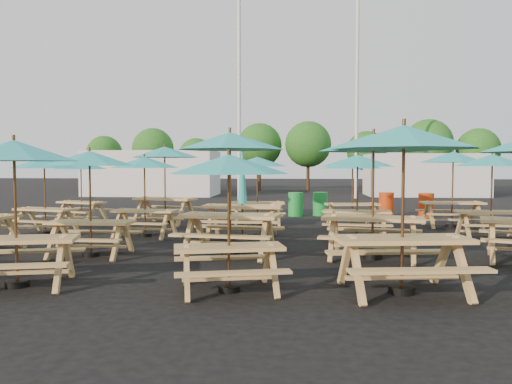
# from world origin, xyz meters

# --- Properties ---
(ground) EXTENTS (120.00, 120.00, 0.00)m
(ground) POSITION_xyz_m (0.00, 0.00, 0.00)
(ground) COLOR black
(ground) RESTS_ON ground
(picnic_unit_2) EXTENTS (2.19, 2.19, 2.11)m
(picnic_unit_2) POSITION_xyz_m (-5.64, 0.03, 1.82)
(picnic_unit_2) COLOR tan
(picnic_unit_2) RESTS_ON ground
(picnic_unit_3) EXTENTS (2.27, 2.27, 2.06)m
(picnic_unit_3) POSITION_xyz_m (-5.87, 2.82, 1.78)
(picnic_unit_3) COLOR tan
(picnic_unit_3) RESTS_ON ground
(picnic_unit_4) EXTENTS (2.40, 2.40, 2.27)m
(picnic_unit_4) POSITION_xyz_m (-3.07, -5.71, 1.96)
(picnic_unit_4) COLOR tan
(picnic_unit_4) RESTS_ON ground
(picnic_unit_5) EXTENTS (1.90, 1.90, 2.19)m
(picnic_unit_5) POSITION_xyz_m (-3.01, -3.10, 1.88)
(picnic_unit_5) COLOR tan
(picnic_unit_5) RESTS_ON ground
(picnic_unit_6) EXTENTS (1.99, 1.99, 2.12)m
(picnic_unit_6) POSITION_xyz_m (-2.78, -0.20, 1.83)
(picnic_unit_6) COLOR tan
(picnic_unit_6) RESTS_ON ground
(picnic_unit_7) EXTENTS (2.64, 2.64, 2.50)m
(picnic_unit_7) POSITION_xyz_m (-3.03, 2.69, 2.16)
(picnic_unit_7) COLOR tan
(picnic_unit_7) RESTS_ON ground
(picnic_unit_8) EXTENTS (2.16, 2.16, 2.05)m
(picnic_unit_8) POSITION_xyz_m (0.23, -5.71, 1.76)
(picnic_unit_8) COLOR tan
(picnic_unit_8) RESTS_ON ground
(picnic_unit_9) EXTENTS (2.52, 2.52, 2.58)m
(picnic_unit_9) POSITION_xyz_m (-0.17, -2.75, 2.22)
(picnic_unit_9) COLOR tan
(picnic_unit_9) RESTS_ON ground
(picnic_unit_10) EXTENTS (2.05, 1.81, 2.56)m
(picnic_unit_10) POSITION_xyz_m (-0.20, -0.27, 1.05)
(picnic_unit_10) COLOR tan
(picnic_unit_10) RESTS_ON ground
(picnic_unit_11) EXTENTS (2.04, 2.04, 2.16)m
(picnic_unit_11) POSITION_xyz_m (-0.06, 2.67, 1.86)
(picnic_unit_11) COLOR tan
(picnic_unit_11) RESTS_ON ground
(picnic_unit_12) EXTENTS (2.44, 2.44, 2.47)m
(picnic_unit_12) POSITION_xyz_m (2.75, -5.60, 2.13)
(picnic_unit_12) COLOR tan
(picnic_unit_12) RESTS_ON ground
(picnic_unit_13) EXTENTS (2.55, 2.55, 2.52)m
(picnic_unit_13) POSITION_xyz_m (2.72, -2.86, 2.17)
(picnic_unit_13) COLOR tan
(picnic_unit_13) RESTS_ON ground
(picnic_unit_14) EXTENTS (2.06, 2.06, 2.16)m
(picnic_unit_14) POSITION_xyz_m (2.73, -0.10, 1.86)
(picnic_unit_14) COLOR tan
(picnic_unit_14) RESTS_ON ground
(picnic_unit_15) EXTENTS (2.07, 2.07, 2.09)m
(picnic_unit_15) POSITION_xyz_m (2.89, 2.63, 1.80)
(picnic_unit_15) COLOR tan
(picnic_unit_15) RESTS_ON ground
(picnic_unit_18) EXTENTS (1.94, 1.94, 2.17)m
(picnic_unit_18) POSITION_xyz_m (6.08, 0.03, 1.87)
(picnic_unit_18) COLOR tan
(picnic_unit_18) RESTS_ON ground
(picnic_unit_19) EXTENTS (2.03, 2.03, 2.31)m
(picnic_unit_19) POSITION_xyz_m (5.88, 2.57, 1.99)
(picnic_unit_19) COLOR tan
(picnic_unit_19) RESTS_ON ground
(waste_bin_0) EXTENTS (0.55, 0.55, 0.88)m
(waste_bin_0) POSITION_xyz_m (1.12, 5.48, 0.44)
(waste_bin_0) COLOR green
(waste_bin_0) RESTS_ON ground
(waste_bin_1) EXTENTS (0.55, 0.55, 0.88)m
(waste_bin_1) POSITION_xyz_m (2.04, 5.77, 0.44)
(waste_bin_1) COLOR green
(waste_bin_1) RESTS_ON ground
(waste_bin_2) EXTENTS (0.55, 0.55, 0.88)m
(waste_bin_2) POSITION_xyz_m (4.48, 5.83, 0.44)
(waste_bin_2) COLOR red
(waste_bin_2) RESTS_ON ground
(waste_bin_3) EXTENTS (0.55, 0.55, 0.88)m
(waste_bin_3) POSITION_xyz_m (5.82, 5.45, 0.44)
(waste_bin_3) COLOR red
(waste_bin_3) RESTS_ON ground
(mast_0) EXTENTS (0.20, 0.20, 12.00)m
(mast_0) POSITION_xyz_m (-2.00, 14.00, 6.00)
(mast_0) COLOR silver
(mast_0) RESTS_ON ground
(mast_1) EXTENTS (0.20, 0.20, 12.00)m
(mast_1) POSITION_xyz_m (4.50, 16.00, 6.00)
(mast_1) COLOR silver
(mast_1) RESTS_ON ground
(event_tent_0) EXTENTS (8.00, 4.00, 2.80)m
(event_tent_0) POSITION_xyz_m (-8.00, 18.00, 1.40)
(event_tent_0) COLOR silver
(event_tent_0) RESTS_ON ground
(event_tent_1) EXTENTS (7.00, 4.00, 2.60)m
(event_tent_1) POSITION_xyz_m (9.00, 19.00, 1.30)
(event_tent_1) COLOR silver
(event_tent_1) RESTS_ON ground
(tree_0) EXTENTS (2.80, 2.80, 4.24)m
(tree_0) POSITION_xyz_m (-14.07, 25.25, 2.83)
(tree_0) COLOR #382314
(tree_0) RESTS_ON ground
(tree_1) EXTENTS (3.11, 3.11, 4.72)m
(tree_1) POSITION_xyz_m (-9.74, 23.90, 3.15)
(tree_1) COLOR #382314
(tree_1) RESTS_ON ground
(tree_2) EXTENTS (2.59, 2.59, 3.93)m
(tree_2) POSITION_xyz_m (-6.39, 23.65, 2.62)
(tree_2) COLOR #382314
(tree_2) RESTS_ON ground
(tree_3) EXTENTS (3.36, 3.36, 5.09)m
(tree_3) POSITION_xyz_m (-1.75, 24.72, 3.41)
(tree_3) COLOR #382314
(tree_3) RESTS_ON ground
(tree_4) EXTENTS (3.41, 3.41, 5.17)m
(tree_4) POSITION_xyz_m (1.90, 24.26, 3.46)
(tree_4) COLOR #382314
(tree_4) RESTS_ON ground
(tree_5) EXTENTS (2.94, 2.94, 4.45)m
(tree_5) POSITION_xyz_m (6.22, 24.67, 2.97)
(tree_5) COLOR #382314
(tree_5) RESTS_ON ground
(tree_6) EXTENTS (3.38, 3.38, 5.13)m
(tree_6) POSITION_xyz_m (10.23, 22.90, 3.43)
(tree_6) COLOR #382314
(tree_6) RESTS_ON ground
(tree_7) EXTENTS (2.95, 2.95, 4.48)m
(tree_7) POSITION_xyz_m (13.63, 22.92, 2.99)
(tree_7) COLOR #382314
(tree_7) RESTS_ON ground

